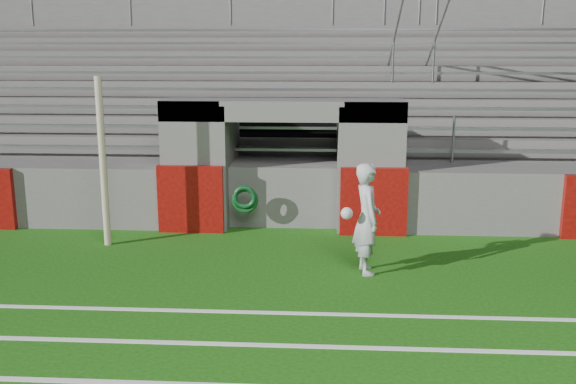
{
  "coord_description": "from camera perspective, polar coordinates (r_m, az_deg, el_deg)",
  "views": [
    {
      "loc": [
        0.87,
        -9.26,
        3.55
      ],
      "look_at": [
        0.2,
        1.8,
        1.1
      ],
      "focal_mm": 40.0,
      "sensor_mm": 36.0,
      "label": 1
    }
  ],
  "objects": [
    {
      "name": "ground",
      "position": [
        9.96,
        -1.8,
        -8.43
      ],
      "size": [
        90.0,
        90.0,
        0.0
      ],
      "primitive_type": "plane",
      "color": "#164C0C",
      "rests_on": "ground"
    },
    {
      "name": "field_post",
      "position": [
        12.16,
        -16.13,
        2.53
      ],
      "size": [
        0.13,
        0.13,
        3.11
      ],
      "primitive_type": "cylinder",
      "color": "#C3B091",
      "rests_on": "ground"
    },
    {
      "name": "stadium_structure",
      "position": [
        17.37,
        0.58,
        5.66
      ],
      "size": [
        26.0,
        8.48,
        5.42
      ],
      "color": "#555351",
      "rests_on": "ground"
    },
    {
      "name": "goalkeeper_with_ball",
      "position": [
        10.39,
        7.02,
        -2.35
      ],
      "size": [
        0.71,
        0.73,
        1.81
      ],
      "color": "#ADB1B7",
      "rests_on": "ground"
    },
    {
      "name": "hose_coil",
      "position": [
        12.62,
        -3.85,
        -0.62
      ],
      "size": [
        0.53,
        0.14,
        0.57
      ],
      "color": "#0D4317",
      "rests_on": "ground"
    }
  ]
}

